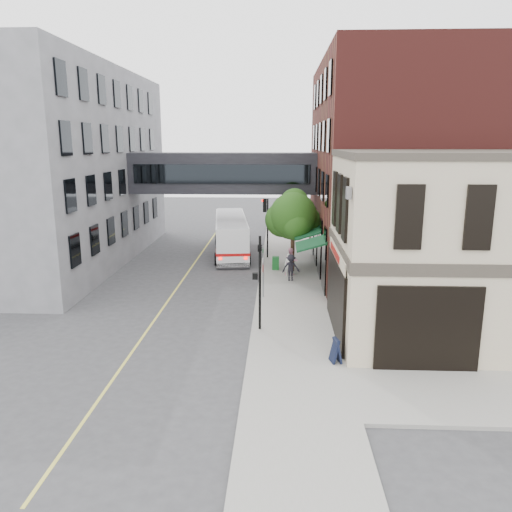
# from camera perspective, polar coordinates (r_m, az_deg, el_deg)

# --- Properties ---
(ground) EXTENTS (120.00, 120.00, 0.00)m
(ground) POSITION_cam_1_polar(r_m,az_deg,el_deg) (22.17, -0.82, -10.54)
(ground) COLOR #38383A
(ground) RESTS_ON ground
(sidewalk_main) EXTENTS (4.00, 60.00, 0.15)m
(sidewalk_main) POSITION_cam_1_polar(r_m,az_deg,el_deg) (35.40, 3.79, -1.39)
(sidewalk_main) COLOR gray
(sidewalk_main) RESTS_ON ground
(corner_building) EXTENTS (10.19, 8.12, 8.45)m
(corner_building) POSITION_cam_1_polar(r_m,az_deg,el_deg) (24.04, 21.33, 0.96)
(corner_building) COLOR #C3AD95
(corner_building) RESTS_ON ground
(brick_building) EXTENTS (13.76, 18.00, 14.00)m
(brick_building) POSITION_cam_1_polar(r_m,az_deg,el_deg) (36.40, 16.77, 9.51)
(brick_building) COLOR #531D1A
(brick_building) RESTS_ON ground
(opposite_building) EXTENTS (14.00, 24.00, 14.00)m
(opposite_building) POSITION_cam_1_polar(r_m,az_deg,el_deg) (40.67, -24.34, 9.25)
(opposite_building) COLOR slate
(opposite_building) RESTS_ON ground
(skyway_bridge) EXTENTS (14.00, 3.18, 3.00)m
(skyway_bridge) POSITION_cam_1_polar(r_m,az_deg,el_deg) (38.60, -3.72, 9.47)
(skyway_bridge) COLOR black
(skyway_bridge) RESTS_ON ground
(traffic_signal_near) EXTENTS (0.44, 0.22, 4.60)m
(traffic_signal_near) POSITION_cam_1_polar(r_m,az_deg,el_deg) (23.07, 0.37, -1.75)
(traffic_signal_near) COLOR black
(traffic_signal_near) RESTS_ON sidewalk_main
(traffic_signal_far) EXTENTS (0.53, 0.28, 4.50)m
(traffic_signal_far) POSITION_cam_1_polar(r_m,az_deg,el_deg) (37.71, 1.13, 4.58)
(traffic_signal_far) COLOR black
(traffic_signal_far) RESTS_ON sidewalk_main
(street_sign_pole) EXTENTS (0.08, 0.75, 3.00)m
(street_sign_pole) POSITION_cam_1_polar(r_m,az_deg,el_deg) (28.17, 0.83, -1.23)
(street_sign_pole) COLOR gray
(street_sign_pole) RESTS_ON sidewalk_main
(street_tree) EXTENTS (3.80, 3.20, 5.60)m
(street_tree) POSITION_cam_1_polar(r_m,az_deg,el_deg) (33.88, 4.24, 4.57)
(street_tree) COLOR #382619
(street_tree) RESTS_ON sidewalk_main
(lane_marking) EXTENTS (0.12, 40.00, 0.01)m
(lane_marking) POSITION_cam_1_polar(r_m,az_deg,el_deg) (32.17, -8.66, -3.12)
(lane_marking) COLOR #D8CC4C
(lane_marking) RESTS_ON ground
(bus) EXTENTS (3.69, 11.03, 2.91)m
(bus) POSITION_cam_1_polar(r_m,az_deg,el_deg) (40.07, -2.88, 2.59)
(bus) COLOR white
(bus) RESTS_ON ground
(pedestrian_a) EXTENTS (0.60, 0.45, 1.52)m
(pedestrian_a) POSITION_cam_1_polar(r_m,az_deg,el_deg) (32.82, 3.76, -1.04)
(pedestrian_a) COLOR silver
(pedestrian_a) RESTS_ON sidewalk_main
(pedestrian_b) EXTENTS (1.04, 0.90, 1.83)m
(pedestrian_b) POSITION_cam_1_polar(r_m,az_deg,el_deg) (33.09, 4.05, -0.66)
(pedestrian_b) COLOR pink
(pedestrian_b) RESTS_ON sidewalk_main
(pedestrian_c) EXTENTS (1.19, 0.80, 1.70)m
(pedestrian_c) POSITION_cam_1_polar(r_m,az_deg,el_deg) (31.82, 4.01, -1.33)
(pedestrian_c) COLOR black
(pedestrian_c) RESTS_ON sidewalk_main
(newspaper_box) EXTENTS (0.47, 0.42, 0.92)m
(newspaper_box) POSITION_cam_1_polar(r_m,az_deg,el_deg) (34.58, 2.26, -0.81)
(newspaper_box) COLOR #13551E
(newspaper_box) RESTS_ON sidewalk_main
(sandwich_board) EXTENTS (0.48, 0.63, 1.00)m
(sandwich_board) POSITION_cam_1_polar(r_m,az_deg,el_deg) (20.64, 9.11, -10.61)
(sandwich_board) COLOR black
(sandwich_board) RESTS_ON sidewalk_main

